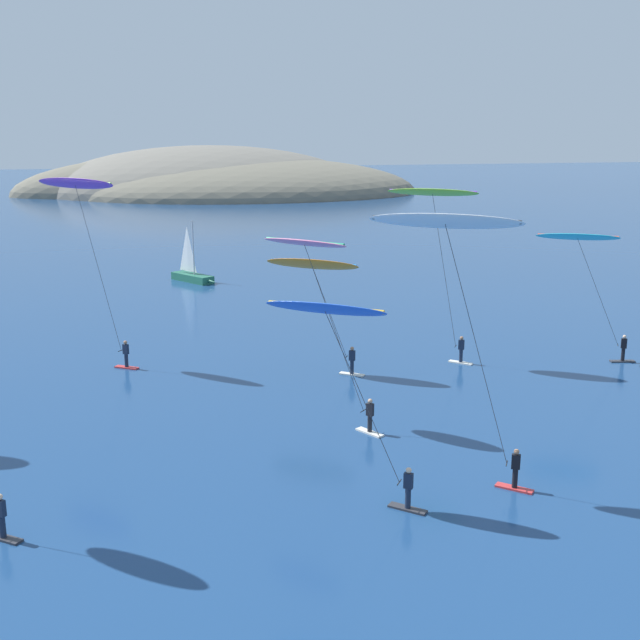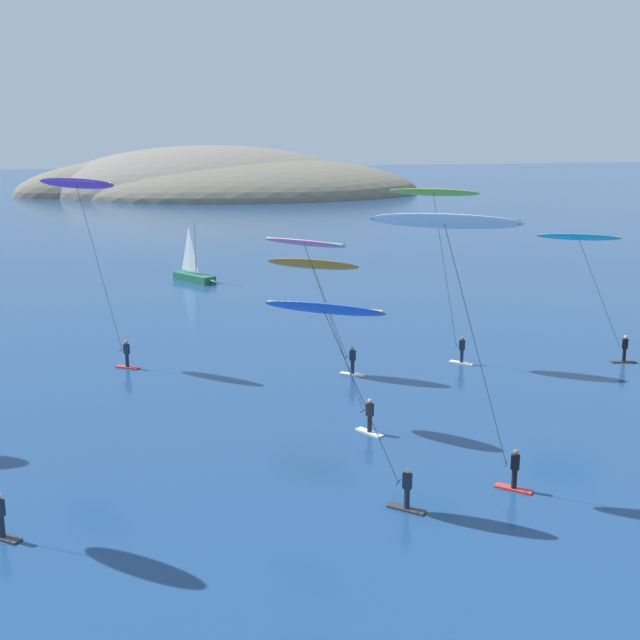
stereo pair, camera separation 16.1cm
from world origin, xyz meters
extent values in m
ellipsoid|color=#6B6656|center=(19.98, 166.98, 0.00)|extent=(76.92, 52.00, 15.96)
ellipsoid|color=slate|center=(11.89, 174.11, 0.00)|extent=(73.08, 53.92, 21.06)
ellipsoid|color=#6B6656|center=(8.59, 171.56, 0.00)|extent=(79.35, 27.85, 17.57)
cube|color=#23664C|center=(-3.88, 63.29, 0.35)|extent=(3.71, 4.82, 0.70)
cone|color=#23664C|center=(-2.62, 61.24, 0.35)|extent=(1.70, 2.19, 0.67)
cylinder|color=#B2B2B7|center=(-3.72, 63.03, 3.20)|extent=(0.12, 0.12, 5.00)
pyramid|color=white|center=(-4.19, 63.80, 3.03)|extent=(1.01, 1.57, 4.25)
cylinder|color=#A5A5AD|center=(-4.19, 63.80, 0.95)|extent=(1.01, 1.57, 0.08)
cube|color=silver|center=(9.04, 31.61, 0.04)|extent=(1.32, 1.37, 0.08)
cylinder|color=#192338|center=(9.04, 31.61, 0.48)|extent=(0.22, 0.22, 0.80)
cube|color=#192338|center=(9.04, 31.61, 1.18)|extent=(0.39, 0.36, 0.60)
sphere|color=#9E7051|center=(9.04, 31.61, 1.60)|extent=(0.22, 0.22, 0.22)
cylinder|color=black|center=(8.75, 31.82, 1.06)|extent=(0.35, 0.47, 0.04)
ellipsoid|color=#8CD12D|center=(7.33, 32.83, 10.35)|extent=(5.29, 4.32, 0.67)
cylinder|color=#722DD1|center=(7.33, 32.83, 10.40)|extent=(4.36, 3.17, 0.16)
cylinder|color=#333338|center=(8.04, 32.32, 5.65)|extent=(1.45, 1.04, 9.19)
cube|color=red|center=(-10.80, 35.88, 0.04)|extent=(1.45, 1.20, 0.08)
cylinder|color=#192338|center=(-10.80, 35.88, 0.48)|extent=(0.22, 0.22, 0.80)
cube|color=#192338|center=(-10.80, 35.88, 1.18)|extent=(0.39, 0.38, 0.60)
sphere|color=#9E7051|center=(-10.80, 35.88, 1.60)|extent=(0.22, 0.22, 0.22)
cylinder|color=black|center=(-11.06, 36.12, 1.06)|extent=(0.40, 0.43, 0.04)
ellipsoid|color=purple|center=(-13.10, 37.99, 10.89)|extent=(4.99, 4.70, 0.84)
cylinder|color=#7ACC42|center=(-13.10, 37.99, 10.94)|extent=(4.14, 3.81, 0.16)
cylinder|color=#333338|center=(-12.08, 37.05, 5.93)|extent=(2.08, 1.91, 9.74)
cube|color=#2D2D33|center=(-1.15, 14.20, 0.04)|extent=(1.34, 1.35, 0.08)
cylinder|color=#192338|center=(-1.15, 14.20, 0.48)|extent=(0.22, 0.22, 0.80)
cube|color=#192338|center=(-1.15, 14.20, 1.18)|extent=(0.39, 0.36, 0.60)
sphere|color=beige|center=(-1.15, 14.20, 1.60)|extent=(0.22, 0.22, 0.22)
cylinder|color=black|center=(-1.43, 14.41, 1.06)|extent=(0.36, 0.46, 0.04)
ellipsoid|color=blue|center=(-3.84, 16.22, 7.50)|extent=(4.49, 3.74, 0.75)
cylinder|color=gold|center=(-3.84, 16.22, 7.55)|extent=(3.76, 2.87, 0.16)
cylinder|color=#333338|center=(-2.64, 15.31, 4.23)|extent=(2.44, 1.84, 6.35)
cube|color=red|center=(3.60, 14.75, 0.04)|extent=(1.33, 1.35, 0.08)
cylinder|color=black|center=(3.60, 14.75, 0.48)|extent=(0.22, 0.22, 0.80)
cube|color=black|center=(3.60, 14.75, 1.18)|extent=(0.39, 0.35, 0.60)
sphere|color=#9E7051|center=(3.60, 14.75, 1.60)|extent=(0.22, 0.22, 0.22)
cylinder|color=black|center=(3.31, 14.94, 1.06)|extent=(0.33, 0.49, 0.04)
ellipsoid|color=white|center=(0.95, 16.45, 10.58)|extent=(5.58, 4.08, 0.81)
cylinder|color=black|center=(0.95, 16.45, 10.63)|extent=(4.85, 3.18, 0.16)
cylinder|color=#333338|center=(2.13, 15.70, 5.77)|extent=(2.39, 1.54, 9.43)
cube|color=#2D2D33|center=(18.82, 29.31, 0.04)|extent=(1.55, 0.75, 0.08)
cylinder|color=black|center=(18.82, 29.31, 0.48)|extent=(0.22, 0.22, 0.80)
cube|color=black|center=(18.82, 29.31, 1.18)|extent=(0.39, 0.34, 0.60)
sphere|color=beige|center=(18.82, 29.31, 1.60)|extent=(0.22, 0.22, 0.22)
cylinder|color=black|center=(18.52, 29.49, 1.06)|extent=(0.31, 0.49, 0.04)
ellipsoid|color=#23B2C6|center=(16.09, 30.93, 7.63)|extent=(5.05, 3.85, 0.72)
cylinder|color=#DB4C38|center=(16.09, 30.93, 7.68)|extent=(4.13, 2.53, 0.16)
cylinder|color=#333338|center=(17.30, 30.21, 4.30)|extent=(2.47, 1.47, 6.48)
cube|color=#2D2D33|center=(-15.63, 15.78, 0.04)|extent=(1.40, 1.27, 0.08)
cylinder|color=#192338|center=(-15.63, 15.78, 0.48)|extent=(0.22, 0.22, 0.80)
cube|color=#192338|center=(-15.63, 15.78, 1.18)|extent=(0.39, 0.38, 0.60)
cube|color=silver|center=(-0.05, 22.01, 0.04)|extent=(1.07, 1.51, 0.08)
cylinder|color=black|center=(-0.05, 22.01, 0.48)|extent=(0.22, 0.22, 0.80)
cube|color=black|center=(-0.05, 22.01, 1.18)|extent=(0.38, 0.39, 0.60)
sphere|color=tan|center=(-0.05, 22.01, 1.60)|extent=(0.22, 0.22, 0.22)
cylinder|color=black|center=(-0.29, 22.27, 1.06)|extent=(0.43, 0.40, 0.04)
ellipsoid|color=pink|center=(-2.52, 24.69, 8.78)|extent=(4.04, 4.23, 0.59)
cylinder|color=#14895B|center=(-2.52, 24.69, 8.83)|extent=(3.06, 3.30, 0.16)
cylinder|color=#333338|center=(-1.40, 23.48, 4.87)|extent=(2.27, 2.46, 7.63)
cube|color=silver|center=(1.88, 31.05, 0.04)|extent=(1.43, 1.23, 0.08)
cylinder|color=#192338|center=(1.88, 31.05, 0.48)|extent=(0.22, 0.22, 0.80)
cube|color=#192338|center=(1.88, 31.05, 1.18)|extent=(0.39, 0.36, 0.60)
sphere|color=#9E7051|center=(1.88, 31.05, 1.60)|extent=(0.22, 0.22, 0.22)
cylinder|color=black|center=(1.59, 31.25, 1.06)|extent=(0.35, 0.47, 0.04)
ellipsoid|color=orange|center=(-0.14, 32.50, 6.41)|extent=(5.36, 4.37, 0.92)
cylinder|color=#0F7FE5|center=(-0.14, 32.50, 6.46)|extent=(4.46, 3.26, 0.16)
cylinder|color=#333338|center=(0.72, 31.88, 3.68)|extent=(1.77, 1.28, 5.26)
camera|label=1|loc=(-11.53, -11.73, 13.96)|focal=45.00mm
camera|label=2|loc=(-11.38, -11.77, 13.96)|focal=45.00mm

